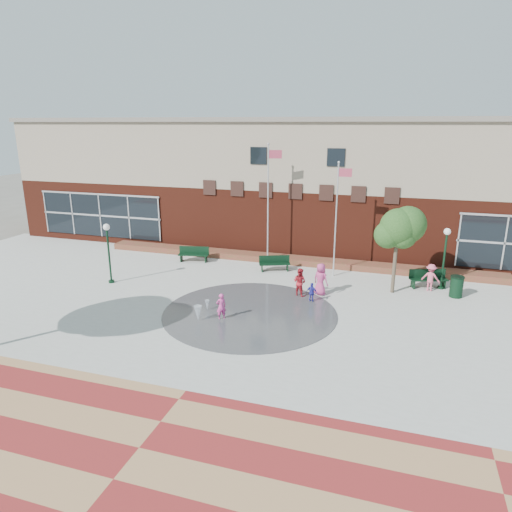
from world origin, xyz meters
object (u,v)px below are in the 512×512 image
(flagpole_right, at_px, (337,214))
(bench_left, at_px, (194,257))
(trash_can, at_px, (456,287))
(flagpole_left, at_px, (269,199))
(child_splash, at_px, (221,307))

(flagpole_right, height_order, bench_left, flagpole_right)
(bench_left, xyz_separation_m, trash_can, (15.88, -1.68, 0.26))
(flagpole_left, relative_size, flagpole_right, 1.13)
(flagpole_left, distance_m, flagpole_right, 4.60)
(flagpole_left, bearing_deg, bench_left, -179.16)
(flagpole_left, relative_size, child_splash, 5.99)
(flagpole_right, relative_size, child_splash, 5.29)
(flagpole_left, height_order, child_splash, flagpole_left)
(trash_can, bearing_deg, flagpole_left, 166.45)
(flagpole_left, relative_size, bench_left, 3.73)
(flagpole_left, distance_m, trash_can, 11.94)
(flagpole_right, height_order, trash_can, flagpole_right)
(flagpole_left, distance_m, bench_left, 6.33)
(flagpole_right, distance_m, trash_can, 7.50)
(flagpole_right, relative_size, bench_left, 3.30)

